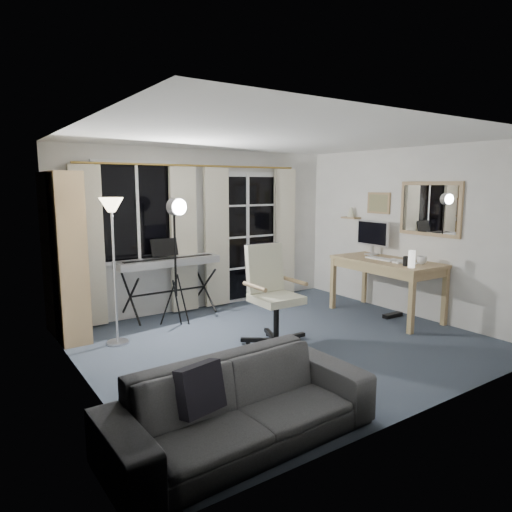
{
  "coord_description": "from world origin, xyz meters",
  "views": [
    {
      "loc": [
        -3.24,
        -4.16,
        1.87
      ],
      "look_at": [
        -0.17,
        0.35,
        1.02
      ],
      "focal_mm": 32.0,
      "sensor_mm": 36.0,
      "label": 1
    }
  ],
  "objects_px": {
    "desk": "(387,267)",
    "monitor": "(373,234)",
    "torchiere_lamp": "(112,227)",
    "office_chair": "(270,285)",
    "studio_light": "(176,222)",
    "sofa": "(242,392)",
    "mug": "(422,259)",
    "bookshelf": "(61,261)",
    "keyboard_piano": "(168,263)"
  },
  "relations": [
    {
      "from": "studio_light",
      "to": "desk",
      "type": "xyz_separation_m",
      "value": [
        2.63,
        -1.27,
        -0.68
      ]
    },
    {
      "from": "studio_light",
      "to": "mug",
      "type": "height_order",
      "value": "studio_light"
    },
    {
      "from": "torchiere_lamp",
      "to": "desk",
      "type": "bearing_deg",
      "value": -16.09
    },
    {
      "from": "torchiere_lamp",
      "to": "monitor",
      "type": "height_order",
      "value": "torchiere_lamp"
    },
    {
      "from": "monitor",
      "to": "bookshelf",
      "type": "bearing_deg",
      "value": 166.09
    },
    {
      "from": "monitor",
      "to": "mug",
      "type": "bearing_deg",
      "value": -94.23
    },
    {
      "from": "desk",
      "to": "monitor",
      "type": "bearing_deg",
      "value": 68.0
    },
    {
      "from": "torchiere_lamp",
      "to": "keyboard_piano",
      "type": "distance_m",
      "value": 1.27
    },
    {
      "from": "bookshelf",
      "to": "desk",
      "type": "bearing_deg",
      "value": -23.65
    },
    {
      "from": "torchiere_lamp",
      "to": "mug",
      "type": "distance_m",
      "value": 3.98
    },
    {
      "from": "bookshelf",
      "to": "keyboard_piano",
      "type": "xyz_separation_m",
      "value": [
        1.39,
        0.03,
        -0.16
      ]
    },
    {
      "from": "torchiere_lamp",
      "to": "mug",
      "type": "bearing_deg",
      "value": -22.67
    },
    {
      "from": "studio_light",
      "to": "office_chair",
      "type": "xyz_separation_m",
      "value": [
        0.63,
        -1.2,
        -0.7
      ]
    },
    {
      "from": "keyboard_piano",
      "to": "sofa",
      "type": "xyz_separation_m",
      "value": [
        -0.85,
        -3.25,
        -0.4
      ]
    },
    {
      "from": "desk",
      "to": "monitor",
      "type": "xyz_separation_m",
      "value": [
        0.2,
        0.45,
        0.41
      ]
    },
    {
      "from": "bookshelf",
      "to": "monitor",
      "type": "relative_size",
      "value": 3.42
    },
    {
      "from": "office_chair",
      "to": "monitor",
      "type": "distance_m",
      "value": 2.27
    },
    {
      "from": "office_chair",
      "to": "sofa",
      "type": "xyz_separation_m",
      "value": [
        -1.46,
        -1.68,
        -0.3
      ]
    },
    {
      "from": "torchiere_lamp",
      "to": "office_chair",
      "type": "height_order",
      "value": "torchiere_lamp"
    },
    {
      "from": "torchiere_lamp",
      "to": "office_chair",
      "type": "relative_size",
      "value": 1.47
    },
    {
      "from": "keyboard_piano",
      "to": "monitor",
      "type": "distance_m",
      "value": 3.07
    },
    {
      "from": "torchiere_lamp",
      "to": "mug",
      "type": "xyz_separation_m",
      "value": [
        3.65,
        -1.52,
        -0.5
      ]
    },
    {
      "from": "monitor",
      "to": "sofa",
      "type": "distance_m",
      "value": 4.26
    },
    {
      "from": "desk",
      "to": "sofa",
      "type": "relative_size",
      "value": 0.77
    },
    {
      "from": "studio_light",
      "to": "sofa",
      "type": "distance_m",
      "value": 3.16
    },
    {
      "from": "bookshelf",
      "to": "torchiere_lamp",
      "type": "distance_m",
      "value": 0.86
    },
    {
      "from": "torchiere_lamp",
      "to": "office_chair",
      "type": "xyz_separation_m",
      "value": [
        1.54,
        -0.96,
        -0.7
      ]
    },
    {
      "from": "bookshelf",
      "to": "mug",
      "type": "distance_m",
      "value": 4.62
    },
    {
      "from": "bookshelf",
      "to": "torchiere_lamp",
      "type": "xyz_separation_m",
      "value": [
        0.46,
        -0.59,
        0.43
      ]
    },
    {
      "from": "keyboard_piano",
      "to": "desk",
      "type": "bearing_deg",
      "value": -32.73
    },
    {
      "from": "office_chair",
      "to": "sofa",
      "type": "distance_m",
      "value": 2.24
    },
    {
      "from": "keyboard_piano",
      "to": "desk",
      "type": "distance_m",
      "value": 3.08
    },
    {
      "from": "bookshelf",
      "to": "torchiere_lamp",
      "type": "relative_size",
      "value": 1.17
    },
    {
      "from": "desk",
      "to": "sofa",
      "type": "bearing_deg",
      "value": -153.54
    },
    {
      "from": "keyboard_piano",
      "to": "sofa",
      "type": "bearing_deg",
      "value": -105.36
    },
    {
      "from": "sofa",
      "to": "bookshelf",
      "type": "bearing_deg",
      "value": 97.71
    },
    {
      "from": "monitor",
      "to": "mug",
      "type": "xyz_separation_m",
      "value": [
        -0.1,
        -0.95,
        -0.24
      ]
    },
    {
      "from": "sofa",
      "to": "mug",
      "type": "bearing_deg",
      "value": 15.44
    },
    {
      "from": "monitor",
      "to": "mug",
      "type": "distance_m",
      "value": 0.99
    },
    {
      "from": "torchiere_lamp",
      "to": "studio_light",
      "type": "bearing_deg",
      "value": 15.21
    },
    {
      "from": "monitor",
      "to": "studio_light",
      "type": "bearing_deg",
      "value": 165.38
    },
    {
      "from": "monitor",
      "to": "desk",
      "type": "bearing_deg",
      "value": -112.0
    },
    {
      "from": "torchiere_lamp",
      "to": "mug",
      "type": "relative_size",
      "value": 12.8
    },
    {
      "from": "studio_light",
      "to": "sofa",
      "type": "relative_size",
      "value": 0.86
    },
    {
      "from": "bookshelf",
      "to": "monitor",
      "type": "height_order",
      "value": "bookshelf"
    },
    {
      "from": "studio_light",
      "to": "office_chair",
      "type": "bearing_deg",
      "value": -73.99
    },
    {
      "from": "torchiere_lamp",
      "to": "sofa",
      "type": "xyz_separation_m",
      "value": [
        0.08,
        -2.63,
        -1.0
      ]
    },
    {
      "from": "studio_light",
      "to": "office_chair",
      "type": "height_order",
      "value": "studio_light"
    },
    {
      "from": "mug",
      "to": "sofa",
      "type": "relative_size",
      "value": 0.07
    },
    {
      "from": "office_chair",
      "to": "monitor",
      "type": "height_order",
      "value": "monitor"
    }
  ]
}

